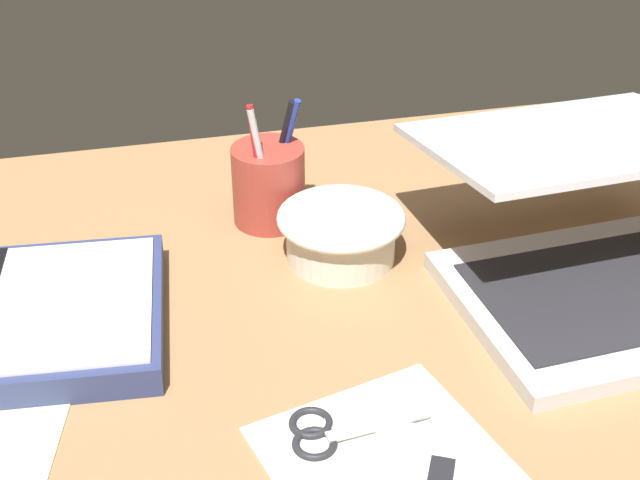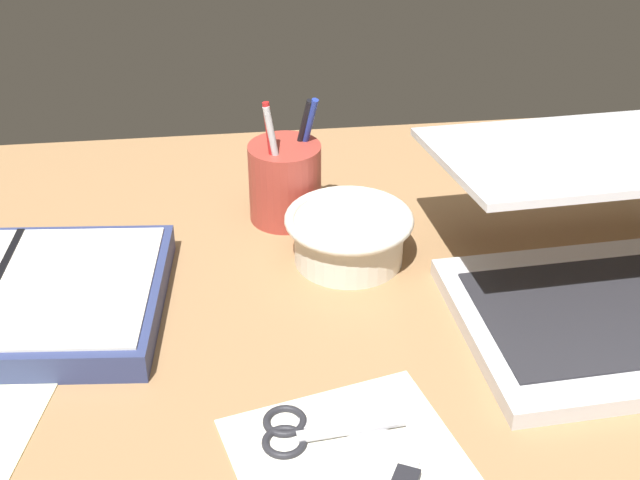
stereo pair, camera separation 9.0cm
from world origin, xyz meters
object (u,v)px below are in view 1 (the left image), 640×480
Objects in this scene: laptop at (597,239)px; pen_cup at (269,183)px; bowl at (341,233)px; scissors at (329,431)px.

pen_cup is (-30.76, 21.37, -0.64)cm from laptop.
laptop is 2.60× the size of bowl.
bowl is (-24.65, 11.18, -2.35)cm from laptop.
laptop is 2.91× the size of scissors.
pen_cup is (-6.10, 10.19, 1.71)cm from bowl.
bowl is at bearing 152.16° from laptop.
laptop is at bearing 31.25° from scissors.
scissors is at bearing -158.10° from laptop.
scissors is (-1.94, -36.87, -4.58)cm from pen_cup.
scissors is at bearing -93.02° from pen_cup.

